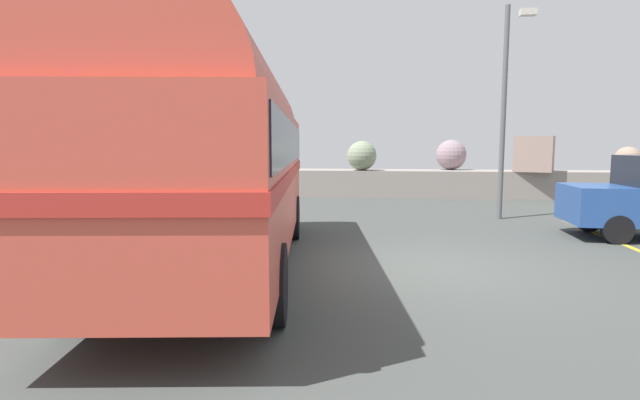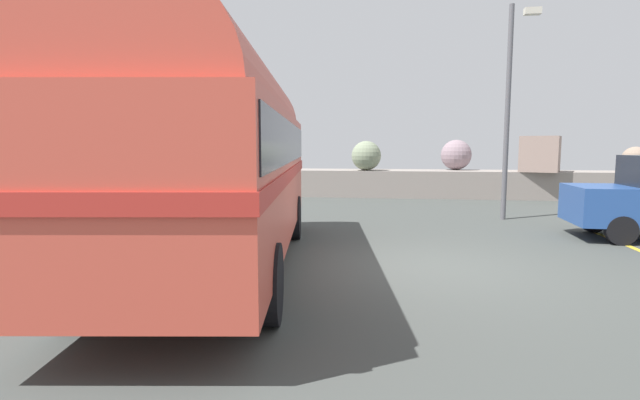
{
  "view_description": "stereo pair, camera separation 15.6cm",
  "coord_description": "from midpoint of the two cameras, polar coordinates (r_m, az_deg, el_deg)",
  "views": [
    {
      "loc": [
        -0.88,
        -8.27,
        2.09
      ],
      "look_at": [
        -2.0,
        0.77,
        1.06
      ],
      "focal_mm": 27.04,
      "sensor_mm": 36.0,
      "label": 1
    },
    {
      "loc": [
        -0.73,
        -8.25,
        2.09
      ],
      "look_at": [
        -2.0,
        0.77,
        1.06
      ],
      "focal_mm": 27.04,
      "sensor_mm": 36.0,
      "label": 2
    }
  ],
  "objects": [
    {
      "name": "ground",
      "position": [
        8.56,
        13.3,
        -7.82
      ],
      "size": [
        32.0,
        26.0,
        0.02
      ],
      "color": "#404441"
    },
    {
      "name": "breakwater",
      "position": [
        20.13,
        11.44,
        2.37
      ],
      "size": [
        31.36,
        2.51,
        2.46
      ],
      "color": "gray",
      "rests_on": "ground"
    },
    {
      "name": "vintage_coach",
      "position": [
        8.19,
        -11.43,
        6.01
      ],
      "size": [
        3.59,
        8.83,
        3.7
      ],
      "rotation": [
        0.0,
        0.0,
        0.14
      ],
      "color": "black",
      "rests_on": "ground"
    },
    {
      "name": "lamp_post",
      "position": [
        14.64,
        21.94,
        10.92
      ],
      "size": [
        0.95,
        0.62,
        5.91
      ],
      "color": "#5B5B60",
      "rests_on": "ground"
    }
  ]
}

